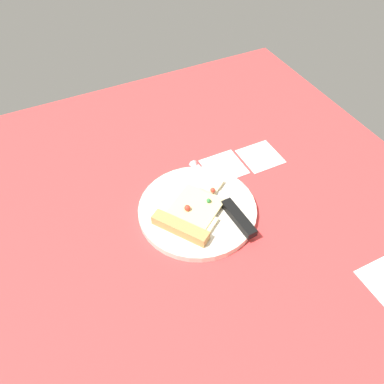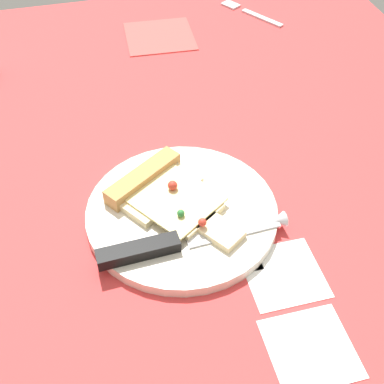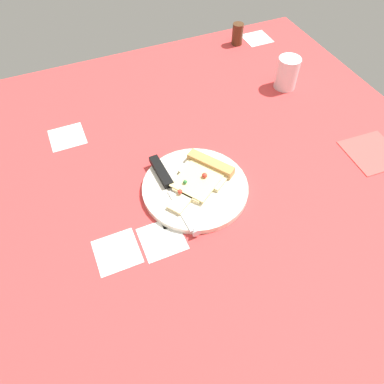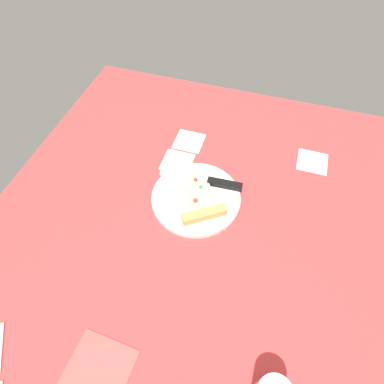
% 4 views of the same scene
% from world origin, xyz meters
% --- Properties ---
extents(ground_plane, '(1.19, 1.19, 0.03)m').
position_xyz_m(ground_plane, '(-0.00, 0.00, -0.01)').
color(ground_plane, '#D13838').
rests_on(ground_plane, ground).
extents(plate, '(0.25, 0.25, 0.02)m').
position_xyz_m(plate, '(-0.07, -0.05, 0.01)').
color(plate, silver).
rests_on(plate, ground_plane).
extents(pizza_slice, '(0.19, 0.16, 0.03)m').
position_xyz_m(pizza_slice, '(-0.05, -0.04, 0.02)').
color(pizza_slice, beige).
rests_on(pizza_slice, plate).
extents(knife, '(0.03, 0.24, 0.02)m').
position_xyz_m(knife, '(-0.12, -0.03, 0.02)').
color(knife, silver).
rests_on(knife, plate).
extents(fork, '(0.14, 0.10, 0.01)m').
position_xyz_m(fork, '(0.45, -0.32, 0.00)').
color(fork, silver).
rests_on(fork, ground_plane).
extents(napkin, '(0.14, 0.14, 0.00)m').
position_xyz_m(napkin, '(0.40, -0.12, 0.00)').
color(napkin, '#E54C47').
rests_on(napkin, ground_plane).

